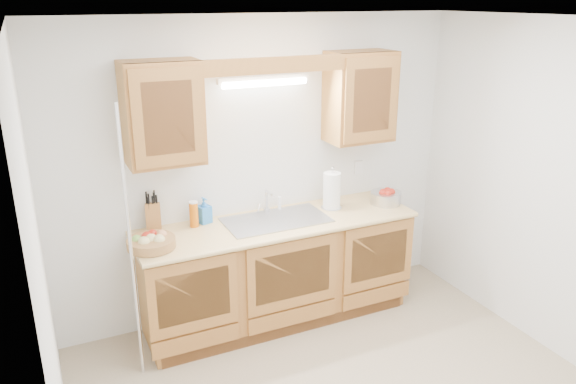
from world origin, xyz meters
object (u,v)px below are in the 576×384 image
apple_bowl (386,197)px  paper_towel (332,191)px  fruit_basket (151,242)px  knife_block (153,217)px

apple_bowl → paper_towel: bearing=169.0°
fruit_basket → knife_block: 0.31m
paper_towel → fruit_basket: bearing=-174.6°
fruit_basket → apple_bowl: (2.06, 0.05, 0.01)m
knife_block → apple_bowl: 1.99m
fruit_basket → knife_block: (0.09, 0.29, 0.07)m
fruit_basket → knife_block: bearing=73.8°
fruit_basket → apple_bowl: bearing=1.5°
paper_towel → apple_bowl: (0.49, -0.10, -0.10)m
paper_towel → apple_bowl: bearing=-11.0°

